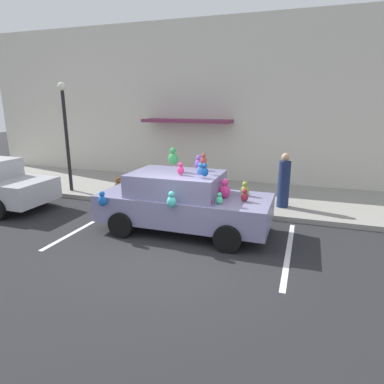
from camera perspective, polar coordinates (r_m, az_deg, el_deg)
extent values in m
plane|color=#262628|center=(7.57, -3.04, -10.64)|extent=(60.00, 60.00, 0.00)
cube|color=gray|center=(12.05, 5.85, -0.48)|extent=(24.00, 4.00, 0.15)
cube|color=beige|center=(13.72, 8.34, 14.55)|extent=(24.00, 0.30, 6.40)
cube|color=#722D4E|center=(13.74, -0.78, 11.99)|extent=(3.60, 1.10, 0.12)
cube|color=silver|center=(8.02, 16.04, -9.70)|extent=(0.12, 3.60, 0.01)
cube|color=silver|center=(9.75, -17.21, -5.30)|extent=(0.12, 3.60, 0.01)
cube|color=gray|center=(8.70, -1.28, -2.60)|extent=(4.38, 1.80, 0.68)
cube|color=gray|center=(8.61, -2.68, 1.48)|extent=(2.28, 1.59, 0.56)
cylinder|color=black|center=(9.30, 8.57, -3.70)|extent=(0.64, 0.22, 0.64)
cylinder|color=black|center=(7.64, 6.04, -7.84)|extent=(0.64, 0.22, 0.64)
cylinder|color=black|center=(10.10, -6.75, -2.11)|extent=(0.64, 0.22, 0.64)
cylinder|color=black|center=(8.60, -11.94, -5.43)|extent=(0.64, 0.22, 0.64)
ellipsoid|color=maroon|center=(8.09, 8.90, -0.86)|extent=(0.18, 0.15, 0.21)
sphere|color=maroon|center=(8.05, 8.94, 0.14)|extent=(0.11, 0.11, 0.11)
ellipsoid|color=#894CD2|center=(8.89, 1.17, 4.71)|extent=(0.22, 0.18, 0.26)
sphere|color=#894CD2|center=(8.86, 1.18, 5.85)|extent=(0.14, 0.14, 0.14)
ellipsoid|color=#C35384|center=(8.58, -6.28, 0.50)|extent=(0.26, 0.21, 0.31)
sphere|color=#C35384|center=(8.53, -6.32, 1.87)|extent=(0.17, 0.17, 0.17)
ellipsoid|color=#DE3274|center=(8.23, -1.94, 3.67)|extent=(0.17, 0.14, 0.21)
sphere|color=#DE3274|center=(8.20, -1.95, 4.65)|extent=(0.11, 0.11, 0.11)
ellipsoid|color=#4BCBC2|center=(7.68, -3.50, -1.68)|extent=(0.22, 0.18, 0.26)
sphere|color=#4BCBC2|center=(7.63, -3.52, -0.40)|extent=(0.14, 0.14, 0.14)
ellipsoid|color=olive|center=(9.36, -6.26, 1.71)|extent=(0.26, 0.21, 0.30)
sphere|color=olive|center=(9.31, -6.30, 2.96)|extent=(0.16, 0.16, 0.16)
ellipsoid|color=#E43484|center=(8.30, 5.52, 0.09)|extent=(0.28, 0.23, 0.33)
sphere|color=#E43484|center=(8.24, 5.56, 1.63)|extent=(0.18, 0.18, 0.18)
ellipsoid|color=gold|center=(9.19, -5.44, 1.47)|extent=(0.26, 0.21, 0.30)
sphere|color=gold|center=(9.14, -5.47, 2.73)|extent=(0.16, 0.16, 0.16)
ellipsoid|color=#68A828|center=(8.12, 2.97, -0.42)|extent=(0.23, 0.19, 0.27)
sphere|color=#68A828|center=(8.07, 2.99, 0.86)|extent=(0.15, 0.15, 0.15)
ellipsoid|color=#326EB8|center=(7.90, 1.42, 3.61)|extent=(0.17, 0.14, 0.20)
sphere|color=#326EB8|center=(7.87, 1.43, 4.61)|extent=(0.11, 0.11, 0.11)
ellipsoid|color=#124BA0|center=(7.87, 2.15, 3.43)|extent=(0.18, 0.15, 0.21)
sphere|color=#124BA0|center=(7.85, 2.16, 4.48)|extent=(0.12, 0.12, 0.12)
ellipsoid|color=#4BECA1|center=(7.81, 4.67, -1.37)|extent=(0.16, 0.13, 0.19)
sphere|color=#4BECA1|center=(7.78, 4.69, -0.44)|extent=(0.10, 0.10, 0.10)
ellipsoid|color=blue|center=(8.57, -14.95, -1.48)|extent=(0.22, 0.18, 0.26)
sphere|color=blue|center=(8.52, -15.03, -0.33)|extent=(0.14, 0.14, 0.14)
ellipsoid|color=brown|center=(8.34, 1.96, 5.27)|extent=(0.17, 0.14, 0.20)
sphere|color=brown|center=(8.31, 1.96, 6.20)|extent=(0.11, 0.11, 0.11)
ellipsoid|color=green|center=(8.68, -3.24, 5.67)|extent=(0.25, 0.20, 0.30)
sphere|color=green|center=(8.65, -3.26, 6.99)|extent=(0.16, 0.16, 0.16)
ellipsoid|color=#8DA336|center=(8.58, 8.94, 0.20)|extent=(0.21, 0.17, 0.25)
sphere|color=#8DA336|center=(8.54, 8.99, 1.33)|extent=(0.14, 0.14, 0.14)
ellipsoid|color=olive|center=(9.70, -7.50, 2.24)|extent=(0.29, 0.23, 0.34)
sphere|color=olive|center=(9.65, -7.55, 3.58)|extent=(0.18, 0.18, 0.18)
ellipsoid|color=#B51B70|center=(7.67, 2.85, -1.64)|extent=(0.16, 0.13, 0.19)
sphere|color=#B51B70|center=(7.63, 2.87, -0.68)|extent=(0.10, 0.10, 0.10)
cylinder|color=black|center=(12.22, -24.25, -0.34)|extent=(0.64, 0.22, 0.64)
ellipsoid|color=brown|center=(12.32, -12.40, 0.82)|extent=(0.29, 0.24, 0.36)
sphere|color=brown|center=(12.26, -12.47, 1.99)|extent=(0.20, 0.20, 0.20)
sphere|color=brown|center=(12.28, -12.78, 2.34)|extent=(0.08, 0.08, 0.08)
sphere|color=brown|center=(12.21, -12.20, 2.29)|extent=(0.08, 0.08, 0.08)
cylinder|color=black|center=(12.76, -20.42, 7.89)|extent=(0.12, 0.12, 3.50)
sphere|color=#EAEACC|center=(12.70, -21.22, 16.36)|extent=(0.28, 0.28, 0.28)
cylinder|color=#1B274D|center=(10.58, 15.29, 1.27)|extent=(0.35, 0.35, 1.42)
sphere|color=tan|center=(10.42, 15.60, 5.72)|extent=(0.25, 0.25, 0.25)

